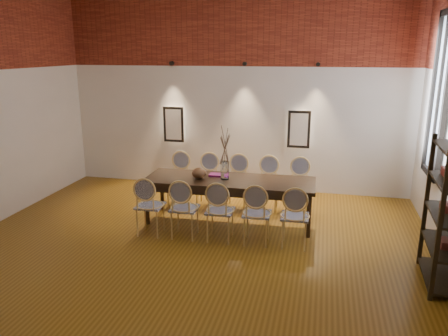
% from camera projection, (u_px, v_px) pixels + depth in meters
% --- Properties ---
extents(floor, '(7.00, 7.00, 0.02)m').
position_uv_depth(floor, '(183.00, 263.00, 5.99)').
color(floor, brown).
rests_on(floor, ground).
extents(wall_back, '(7.00, 0.10, 4.00)m').
position_uv_depth(wall_back, '(236.00, 92.00, 8.80)').
color(wall_back, silver).
rests_on(wall_back, ground).
extents(brick_band_back, '(7.00, 0.02, 1.50)m').
position_uv_depth(brick_band_back, '(236.00, 26.00, 8.40)').
color(brick_band_back, maroon).
rests_on(brick_band_back, ground).
extents(niche_left, '(0.36, 0.06, 0.66)m').
position_uv_depth(niche_left, '(174.00, 124.00, 9.17)').
color(niche_left, '#FFEAC6').
rests_on(niche_left, wall_back).
extents(niche_right, '(0.36, 0.06, 0.66)m').
position_uv_depth(niche_right, '(299.00, 129.00, 8.61)').
color(niche_right, '#FFEAC6').
rests_on(niche_right, wall_back).
extents(spot_fixture_left, '(0.08, 0.10, 0.08)m').
position_uv_depth(spot_fixture_left, '(172.00, 63.00, 8.81)').
color(spot_fixture_left, black).
rests_on(spot_fixture_left, wall_back).
extents(spot_fixture_mid, '(0.08, 0.10, 0.08)m').
position_uv_depth(spot_fixture_mid, '(245.00, 64.00, 8.49)').
color(spot_fixture_mid, black).
rests_on(spot_fixture_mid, wall_back).
extents(spot_fixture_right, '(0.08, 0.10, 0.08)m').
position_uv_depth(spot_fixture_right, '(318.00, 64.00, 8.18)').
color(spot_fixture_right, black).
rests_on(spot_fixture_right, wall_back).
extents(window_glass, '(0.02, 0.78, 2.38)m').
position_uv_depth(window_glass, '(441.00, 96.00, 6.55)').
color(window_glass, silver).
rests_on(window_glass, wall_right).
extents(window_frame, '(0.08, 0.90, 2.50)m').
position_uv_depth(window_frame, '(439.00, 96.00, 6.55)').
color(window_frame, black).
rests_on(window_frame, wall_right).
extents(window_mullion, '(0.06, 0.06, 2.40)m').
position_uv_depth(window_mullion, '(439.00, 96.00, 6.55)').
color(window_mullion, black).
rests_on(window_mullion, wall_right).
extents(dining_table, '(2.82, 0.96, 0.75)m').
position_uv_depth(dining_table, '(229.00, 201.00, 7.30)').
color(dining_table, black).
rests_on(dining_table, floor).
extents(chair_near_a, '(0.45, 0.45, 0.94)m').
position_uv_depth(chair_near_a, '(150.00, 205.00, 6.81)').
color(chair_near_a, '#E2C175').
rests_on(chair_near_a, floor).
extents(chair_near_b, '(0.45, 0.45, 0.94)m').
position_uv_depth(chair_near_b, '(185.00, 208.00, 6.70)').
color(chair_near_b, '#E2C175').
rests_on(chair_near_b, floor).
extents(chair_near_c, '(0.45, 0.45, 0.94)m').
position_uv_depth(chair_near_c, '(220.00, 211.00, 6.59)').
color(chair_near_c, '#E2C175').
rests_on(chair_near_c, floor).
extents(chair_near_d, '(0.45, 0.45, 0.94)m').
position_uv_depth(chair_near_d, '(257.00, 213.00, 6.48)').
color(chair_near_d, '#E2C175').
rests_on(chair_near_d, floor).
extents(chair_near_e, '(0.45, 0.45, 0.94)m').
position_uv_depth(chair_near_e, '(295.00, 216.00, 6.37)').
color(chair_near_e, '#E2C175').
rests_on(chair_near_e, floor).
extents(chair_far_a, '(0.45, 0.45, 0.94)m').
position_uv_depth(chair_far_a, '(178.00, 179.00, 8.18)').
color(chair_far_a, '#E2C175').
rests_on(chair_far_a, floor).
extents(chair_far_b, '(0.45, 0.45, 0.94)m').
position_uv_depth(chair_far_b, '(207.00, 181.00, 8.07)').
color(chair_far_b, '#E2C175').
rests_on(chair_far_b, floor).
extents(chair_far_c, '(0.45, 0.45, 0.94)m').
position_uv_depth(chair_far_c, '(237.00, 183.00, 7.97)').
color(chair_far_c, '#E2C175').
rests_on(chair_far_c, floor).
extents(chair_far_d, '(0.45, 0.45, 0.94)m').
position_uv_depth(chair_far_d, '(268.00, 185.00, 7.86)').
color(chair_far_d, '#E2C175').
rests_on(chair_far_d, floor).
extents(chair_far_e, '(0.45, 0.45, 0.94)m').
position_uv_depth(chair_far_e, '(299.00, 186.00, 7.75)').
color(chair_far_e, '#E2C175').
rests_on(chair_far_e, floor).
extents(vase, '(0.14, 0.14, 0.30)m').
position_uv_depth(vase, '(225.00, 170.00, 7.18)').
color(vase, silver).
rests_on(vase, dining_table).
extents(dried_branches, '(0.50, 0.50, 0.70)m').
position_uv_depth(dried_branches, '(225.00, 144.00, 7.06)').
color(dried_branches, '#4E3B2E').
rests_on(dried_branches, vase).
extents(bowl, '(0.24, 0.24, 0.18)m').
position_uv_depth(bowl, '(199.00, 173.00, 7.23)').
color(bowl, brown).
rests_on(bowl, dining_table).
extents(book, '(0.26, 0.19, 0.03)m').
position_uv_depth(book, '(217.00, 175.00, 7.40)').
color(book, '#7D186C').
rests_on(book, dining_table).
extents(shelving_rack, '(0.43, 1.02, 1.80)m').
position_uv_depth(shelving_rack, '(447.00, 215.00, 5.25)').
color(shelving_rack, black).
rests_on(shelving_rack, floor).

